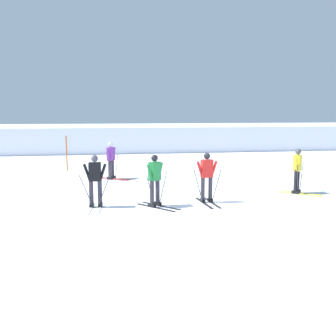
{
  "coord_description": "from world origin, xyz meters",
  "views": [
    {
      "loc": [
        -3.79,
        -11.6,
        3.08
      ],
      "look_at": [
        -1.48,
        2.7,
        0.9
      ],
      "focal_mm": 40.09,
      "sensor_mm": 36.0,
      "label": 1
    }
  ],
  "objects": [
    {
      "name": "skier_black",
      "position": [
        -4.21,
        0.5,
        0.92
      ],
      "size": [
        1.0,
        1.63,
        1.71
      ],
      "color": "silver",
      "rests_on": "ground"
    },
    {
      "name": "skier_green",
      "position": [
        -2.3,
        0.3,
        0.92
      ],
      "size": [
        1.33,
        1.45,
        1.71
      ],
      "color": "black",
      "rests_on": "ground"
    },
    {
      "name": "skier_purple",
      "position": [
        -3.64,
        5.65,
        0.92
      ],
      "size": [
        1.57,
        1.11,
        1.71
      ],
      "color": "red",
      "rests_on": "ground"
    },
    {
      "name": "far_snow_ridge",
      "position": [
        0.0,
        20.62,
        0.96
      ],
      "size": [
        80.0,
        9.6,
        1.93
      ],
      "primitive_type": "cube",
      "color": "white",
      "rests_on": "ground"
    },
    {
      "name": "ground_plane",
      "position": [
        0.0,
        0.0,
        0.0
      ],
      "size": [
        120.0,
        120.0,
        0.0
      ],
      "primitive_type": "plane",
      "color": "white"
    },
    {
      "name": "trail_marker_pole",
      "position": [
        -5.92,
        8.51,
        0.92
      ],
      "size": [
        0.06,
        0.06,
        1.84
      ],
      "primitive_type": "cylinder",
      "color": "#C65614",
      "rests_on": "ground"
    },
    {
      "name": "skier_yellow",
      "position": [
        3.27,
        1.41,
        0.92
      ],
      "size": [
        1.44,
        1.34,
        1.71
      ],
      "color": "gold",
      "rests_on": "ground"
    },
    {
      "name": "skier_red",
      "position": [
        -0.48,
        0.59,
        0.92
      ],
      "size": [
        1.0,
        1.63,
        1.71
      ],
      "color": "black",
      "rests_on": "ground"
    }
  ]
}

